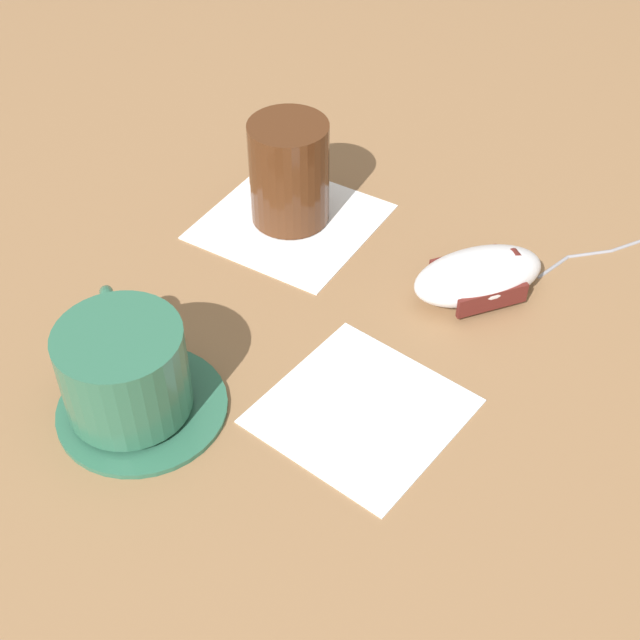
% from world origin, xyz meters
% --- Properties ---
extents(ground_plane, '(3.00, 3.00, 0.00)m').
position_xyz_m(ground_plane, '(0.00, 0.00, 0.00)').
color(ground_plane, olive).
extents(saucer, '(0.12, 0.12, 0.01)m').
position_xyz_m(saucer, '(-0.02, -0.13, 0.00)').
color(saucer, '#2D664C').
rests_on(saucer, ground).
extents(coffee_cup, '(0.11, 0.09, 0.07)m').
position_xyz_m(coffee_cup, '(-0.03, -0.13, 0.04)').
color(coffee_cup, '#2D664C').
rests_on(coffee_cup, saucer).
extents(computer_mouse, '(0.11, 0.12, 0.04)m').
position_xyz_m(computer_mouse, '(0.10, 0.13, 0.02)').
color(computer_mouse, silver).
rests_on(computer_mouse, ground).
extents(napkin_under_glass, '(0.16, 0.16, 0.00)m').
position_xyz_m(napkin_under_glass, '(-0.08, 0.11, 0.00)').
color(napkin_under_glass, white).
rests_on(napkin_under_glass, ground).
extents(drinking_glass, '(0.07, 0.07, 0.09)m').
position_xyz_m(drinking_glass, '(-0.09, 0.11, 0.05)').
color(drinking_glass, '#4C2814').
rests_on(drinking_glass, napkin_under_glass).
extents(napkin_spare, '(0.13, 0.13, 0.00)m').
position_xyz_m(napkin_spare, '(0.10, -0.03, 0.00)').
color(napkin_spare, white).
rests_on(napkin_spare, ground).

